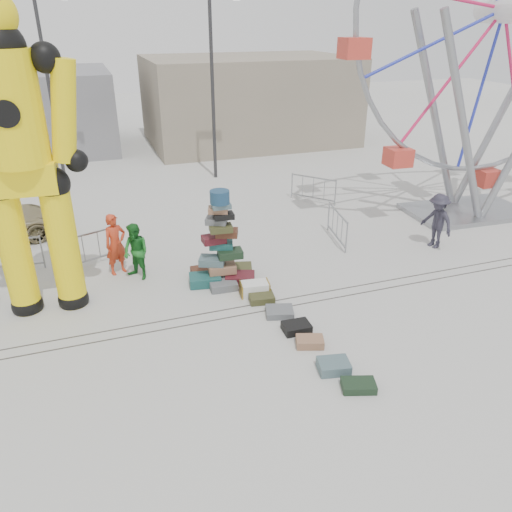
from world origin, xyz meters
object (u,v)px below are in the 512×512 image
object	(u,v)px
crash_test_dummy	(20,155)
pedestrian_grey	(437,221)
lamp_post_left	(51,82)
barricade_wheel_back	(313,189)
barricade_dummy_c	(84,251)
barricade_wheel_front	(337,226)
pedestrian_red	(116,244)
barricade_dummy_b	(7,255)
lamp_post_right	(214,81)
ferris_wheel	(499,39)
pedestrian_green	(136,252)
suitcase_tower	(221,256)
steamer_trunk	(255,289)

from	to	relation	value
crash_test_dummy	pedestrian_grey	distance (m)	12.68
lamp_post_left	pedestrian_grey	distance (m)	17.48
barricade_wheel_back	barricade_dummy_c	bearing A→B (deg)	-111.64
barricade_wheel_front	pedestrian_red	distance (m)	7.43
barricade_dummy_b	crash_test_dummy	bearing A→B (deg)	-59.62
pedestrian_red	pedestrian_grey	xyz separation A→B (m)	(10.33, -1.55, -0.01)
lamp_post_right	crash_test_dummy	world-z (taller)	lamp_post_right
ferris_wheel	pedestrian_green	bearing A→B (deg)	-171.66
barricade_dummy_c	barricade_wheel_front	size ratio (longest dim) A/B	1.00
suitcase_tower	barricade_wheel_back	size ratio (longest dim) A/B	1.40
lamp_post_right	steamer_trunk	world-z (taller)	lamp_post_right
crash_test_dummy	barricade_wheel_back	distance (m)	12.23
lamp_post_right	pedestrian_grey	xyz separation A→B (m)	(4.83, -10.38, -3.54)
barricade_wheel_back	crash_test_dummy	bearing A→B (deg)	-102.87
lamp_post_right	barricade_dummy_c	xyz separation A→B (m)	(-6.46, -8.07, -3.93)
barricade_wheel_back	pedestrian_grey	size ratio (longest dim) A/B	1.07
suitcase_tower	barricade_dummy_c	distance (m)	4.43
barricade_wheel_front	barricade_wheel_back	world-z (taller)	same
crash_test_dummy	barricade_dummy_c	size ratio (longest dim) A/B	3.96
suitcase_tower	pedestrian_grey	size ratio (longest dim) A/B	1.49
barricade_wheel_back	pedestrian_grey	bearing A→B (deg)	-21.60
lamp_post_left	lamp_post_right	bearing A→B (deg)	-15.95
steamer_trunk	pedestrian_red	size ratio (longest dim) A/B	0.43
steamer_trunk	barricade_dummy_b	bearing A→B (deg)	157.94
pedestrian_grey	lamp_post_right	bearing A→B (deg)	-166.71
ferris_wheel	pedestrian_red	distance (m)	14.64
barricade_dummy_b	pedestrian_grey	size ratio (longest dim) A/B	1.07
barricade_dummy_c	lamp_post_right	bearing A→B (deg)	30.99
lamp_post_right	barricade_wheel_front	bearing A→B (deg)	-77.88
lamp_post_left	steamer_trunk	bearing A→B (deg)	-69.69
lamp_post_left	suitcase_tower	distance (m)	13.59
steamer_trunk	pedestrian_red	xyz separation A→B (m)	(-3.50, 2.65, 0.76)
lamp_post_right	barricade_dummy_b	size ratio (longest dim) A/B	4.00
pedestrian_green	pedestrian_grey	bearing A→B (deg)	46.40
lamp_post_right	steamer_trunk	bearing A→B (deg)	-99.93
barricade_dummy_c	pedestrian_red	size ratio (longest dim) A/B	1.06
barricade_wheel_front	barricade_wheel_back	size ratio (longest dim) A/B	1.00
barricade_wheel_back	lamp_post_right	bearing A→B (deg)	170.06
pedestrian_red	pedestrian_green	distance (m)	0.77
barricade_dummy_c	pedestrian_green	size ratio (longest dim) A/B	1.16
lamp_post_right	pedestrian_green	size ratio (longest dim) A/B	4.64
lamp_post_right	pedestrian_grey	bearing A→B (deg)	-65.06
lamp_post_right	lamp_post_left	world-z (taller)	same
barricade_dummy_c	lamp_post_left	bearing A→B (deg)	72.72
lamp_post_left	pedestrian_grey	size ratio (longest dim) A/B	4.26
barricade_dummy_c	pedestrian_green	xyz separation A→B (m)	(1.47, -1.32, 0.31)
barricade_dummy_c	crash_test_dummy	bearing A→B (deg)	-133.99
suitcase_tower	barricade_dummy_b	distance (m)	6.58
crash_test_dummy	barricade_dummy_b	size ratio (longest dim) A/B	3.96
crash_test_dummy	barricade_dummy_c	bearing A→B (deg)	70.07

